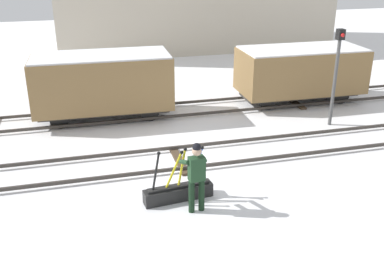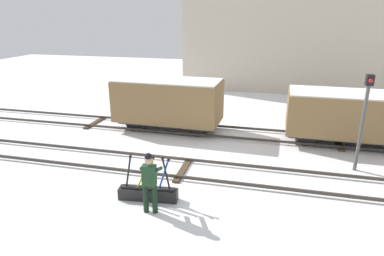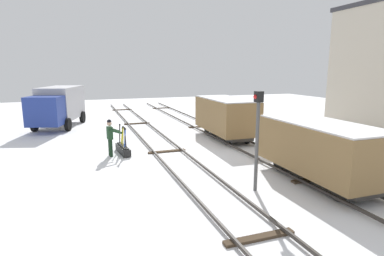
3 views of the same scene
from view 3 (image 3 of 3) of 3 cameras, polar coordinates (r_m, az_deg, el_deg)
name	(u,v)px [view 3 (image 3 of 3)]	position (r m, az deg, el deg)	size (l,w,h in m)	color
ground_plane	(167,152)	(16.00, -4.64, -4.42)	(60.00, 60.00, 0.00)	white
track_main_line	(167,150)	(15.98, -4.64, -4.04)	(44.00, 1.94, 0.18)	#38332D
track_siding_near	(240,143)	(17.52, 8.82, -2.80)	(44.00, 1.94, 0.18)	#38332D
switch_lever_frame	(123,149)	(16.02, -12.56, -3.70)	(1.83, 0.56, 1.44)	black
rail_worker	(110,135)	(15.49, -14.75, -1.32)	(0.59, 0.72, 1.82)	black
delivery_truck	(58,105)	(24.47, -23.41, 3.91)	(6.37, 3.77, 2.90)	navy
signal_post	(257,130)	(10.70, 11.91, -0.42)	(0.24, 0.32, 3.47)	#4C4C4C
freight_car_mid_siding	(320,148)	(12.41, 22.52, -3.43)	(5.02, 2.32, 2.27)	#2D2B28
freight_car_back_track	(226,116)	(18.92, 6.21, 2.27)	(5.03, 2.33, 2.46)	#2D2B28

